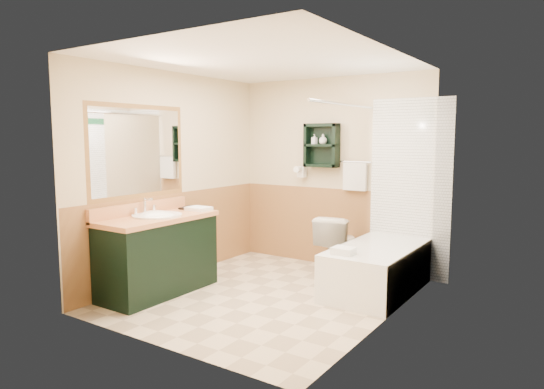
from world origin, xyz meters
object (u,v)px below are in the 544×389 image
Objects in this scene: hair_dryer at (302,172)px; bathtub at (378,268)px; vanity at (158,255)px; soap_bottle_a at (314,142)px; soap_bottle_b at (323,140)px; wall_shelf at (322,145)px; toilet at (338,245)px; vanity_book at (183,198)px.

hair_dryer is 0.16× the size of bathtub.
soap_bottle_a reaches higher than vanity.
soap_bottle_a is at bearing 152.09° from bathtub.
soap_bottle_a is at bearing 67.94° from vanity.
soap_bottle_b is at bearing 0.00° from soap_bottle_a.
toilet is (0.36, -0.23, -1.20)m from wall_shelf.
bathtub is at bearing 35.39° from vanity.
hair_dryer is 0.33× the size of toilet.
hair_dryer is 0.53m from soap_bottle_b.
soap_bottle_b is (0.02, -0.01, 0.07)m from wall_shelf.
wall_shelf is 2.29× the size of hair_dryer.
soap_bottle_b is at bearing -5.31° from hair_dryer.
wall_shelf is at bearing 167.65° from soap_bottle_b.
toilet is 1.33m from soap_bottle_b.
vanity_book is (-1.06, -1.41, -0.60)m from wall_shelf.
vanity is 5.51× the size of vanity_book.
hair_dryer reaches higher than vanity_book.
toilet is (0.66, -0.26, -0.85)m from hair_dryer.
vanity_book is at bearing -158.83° from bathtub.
vanity is at bearing -87.86° from vanity_book.
hair_dryer is at bearing 175.24° from wall_shelf.
hair_dryer is 1.87× the size of soap_bottle_b.
wall_shelf is 2.44m from vanity.
wall_shelf is 0.37× the size of bathtub.
bathtub is 0.77m from toilet.
wall_shelf is at bearing -4.76° from hair_dryer.
bathtub is 1.85m from soap_bottle_a.
vanity_book is (-1.42, -1.17, 0.59)m from toilet.
bathtub is 11.67× the size of soap_bottle_b.
soap_bottle_b is at bearing 64.91° from vanity.
vanity is 2.47m from soap_bottle_b.
vanity is 1.81× the size of toilet.
soap_bottle_a is (0.96, 1.40, 0.65)m from vanity_book.
wall_shelf reaches higher than vanity.
bathtub is (1.03, -0.60, -1.30)m from wall_shelf.
hair_dryer is at bearing 154.70° from bathtub.
wall_shelf is 0.42× the size of vanity.
bathtub is at bearing -30.39° from wall_shelf.
vanity is at bearing -114.49° from wall_shelf.
vanity is (-0.59, -1.99, -0.78)m from hair_dryer.
vanity_book is at bearing -126.96° from wall_shelf.
soap_bottle_b reaches higher than bathtub.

